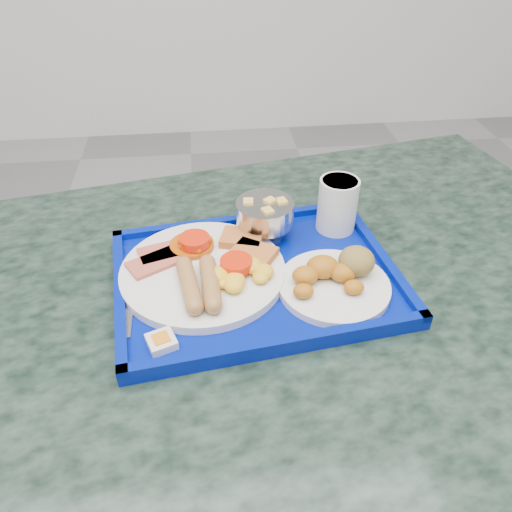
{
  "coord_description": "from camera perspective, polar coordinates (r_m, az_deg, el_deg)",
  "views": [
    {
      "loc": [
        0.08,
        -0.18,
        1.39
      ],
      "look_at": [
        0.15,
        0.45,
        0.89
      ],
      "focal_mm": 35.0,
      "sensor_mm": 36.0,
      "label": 1
    }
  ],
  "objects": [
    {
      "name": "spoon",
      "position": [
        0.86,
        -14.15,
        -1.9
      ],
      "size": [
        0.05,
        0.15,
        0.01
      ],
      "rotation": [
        0.0,
        0.0,
        -0.24
      ],
      "color": "#BABABD",
      "rests_on": "tray"
    },
    {
      "name": "knife",
      "position": [
        0.81,
        -14.09,
        -4.63
      ],
      "size": [
        0.01,
        0.17,
        0.0
      ],
      "primitive_type": "cube",
      "rotation": [
        0.0,
        0.0,
        0.0
      ],
      "color": "#BABABD",
      "rests_on": "tray"
    },
    {
      "name": "jam_packet",
      "position": [
        0.73,
        -10.75,
        -9.58
      ],
      "size": [
        0.05,
        0.05,
        0.02
      ],
      "rotation": [
        0.0,
        0.0,
        0.36
      ],
      "color": "silver",
      "rests_on": "tray"
    },
    {
      "name": "table",
      "position": [
        0.98,
        1.71,
        -13.49
      ],
      "size": [
        1.48,
        1.13,
        0.84
      ],
      "rotation": [
        0.0,
        0.0,
        0.19
      ],
      "color": "slate",
      "rests_on": "floor"
    },
    {
      "name": "tray",
      "position": [
        0.84,
        -0.0,
        -2.49
      ],
      "size": [
        0.5,
        0.39,
        0.03
      ],
      "rotation": [
        0.0,
        0.0,
        0.12
      ],
      "color": "#021586",
      "rests_on": "table"
    },
    {
      "name": "main_plate",
      "position": [
        0.83,
        -5.51,
        -1.45
      ],
      "size": [
        0.27,
        0.27,
        0.04
      ],
      "rotation": [
        0.0,
        0.0,
        0.0
      ],
      "color": "silver",
      "rests_on": "tray"
    },
    {
      "name": "fruit_bowl",
      "position": [
        0.9,
        1.03,
        4.83
      ],
      "size": [
        0.1,
        0.1,
        0.07
      ],
      "color": "#BABABD",
      "rests_on": "tray"
    },
    {
      "name": "juice_cup",
      "position": [
        0.93,
        9.31,
        5.98
      ],
      "size": [
        0.07,
        0.07,
        0.1
      ],
      "color": "silver",
      "rests_on": "tray"
    },
    {
      "name": "bread_plate",
      "position": [
        0.81,
        9.13,
        -2.45
      ],
      "size": [
        0.18,
        0.18,
        0.06
      ],
      "rotation": [
        0.0,
        0.0,
        0.17
      ],
      "color": "silver",
      "rests_on": "tray"
    }
  ]
}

